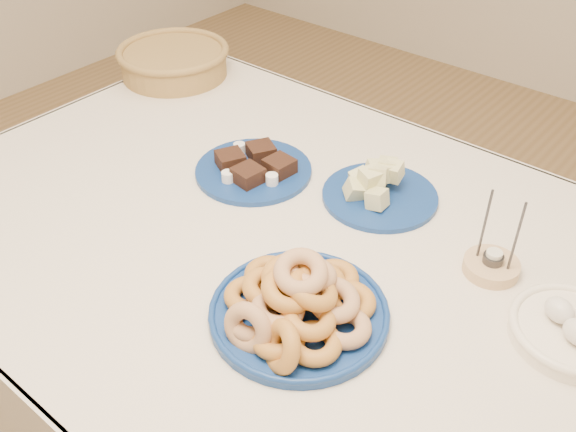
% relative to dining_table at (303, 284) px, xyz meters
% --- Properties ---
extents(dining_table, '(1.71, 1.11, 0.75)m').
position_rel_dining_table_xyz_m(dining_table, '(0.00, 0.00, 0.00)').
color(dining_table, brown).
rests_on(dining_table, ground).
extents(donut_platter, '(0.33, 0.33, 0.14)m').
position_rel_dining_table_xyz_m(donut_platter, '(0.11, -0.16, 0.14)').
color(donut_platter, navy).
rests_on(donut_platter, dining_table).
extents(melon_plate, '(0.32, 0.32, 0.08)m').
position_rel_dining_table_xyz_m(melon_plate, '(0.02, 0.22, 0.13)').
color(melon_plate, navy).
rests_on(melon_plate, dining_table).
extents(brownie_plate, '(0.29, 0.29, 0.05)m').
position_rel_dining_table_xyz_m(brownie_plate, '(-0.24, 0.12, 0.12)').
color(brownie_plate, navy).
rests_on(brownie_plate, dining_table).
extents(wicker_basket, '(0.35, 0.35, 0.08)m').
position_rel_dining_table_xyz_m(wicker_basket, '(-0.76, 0.36, 0.15)').
color(wicker_basket, brown).
rests_on(wicker_basket, dining_table).
extents(candle_holder, '(0.11, 0.11, 0.17)m').
position_rel_dining_table_xyz_m(candle_holder, '(0.31, 0.16, 0.12)').
color(candle_holder, tan).
rests_on(candle_holder, dining_table).
extents(egg_bowl, '(0.27, 0.27, 0.07)m').
position_rel_dining_table_xyz_m(egg_bowl, '(0.49, 0.09, 0.13)').
color(egg_bowl, white).
rests_on(egg_bowl, dining_table).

